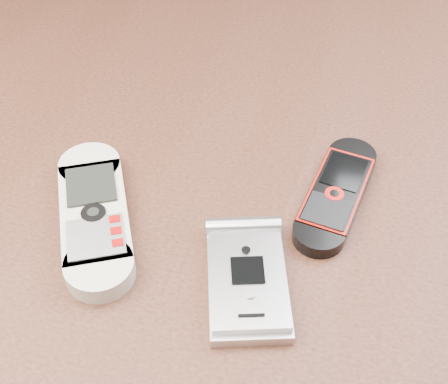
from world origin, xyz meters
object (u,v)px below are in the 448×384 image
at_px(nokia_white, 95,215).
at_px(nokia_black_red, 336,193).
at_px(motorola_razr, 248,280).
at_px(table, 219,277).

distance_m(nokia_white, nokia_black_red, 0.19).
distance_m(nokia_white, motorola_razr, 0.13).
bearing_deg(table, nokia_white, -152.06).
height_order(table, motorola_razr, motorola_razr).
distance_m(table, nokia_white, 0.15).
height_order(nokia_white, nokia_black_red, nokia_white).
bearing_deg(nokia_white, nokia_black_red, -4.57).
height_order(table, nokia_white, nokia_white).
xyz_separation_m(table, nokia_white, (-0.09, -0.05, 0.11)).
distance_m(nokia_black_red, motorola_razr, 0.11).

